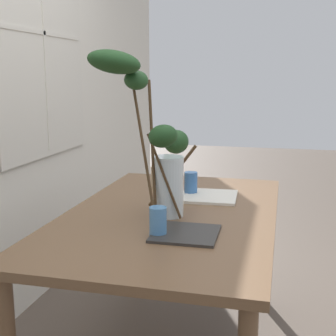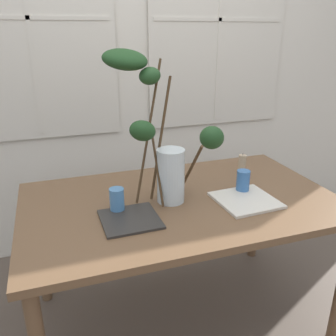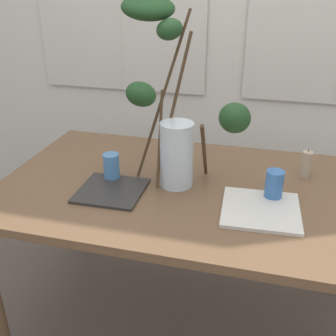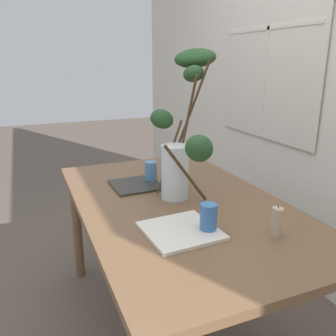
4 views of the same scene
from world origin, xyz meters
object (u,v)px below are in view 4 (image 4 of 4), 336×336
object	(u,v)px
drinking_glass_blue_left	(151,172)
drinking_glass_blue_right	(208,218)
plate_square_left	(136,185)
vase_with_branches	(184,126)
plate_square_right	(181,231)
dining_table	(179,217)
pillar_candle	(277,222)

from	to	relation	value
drinking_glass_blue_left	drinking_glass_blue_right	size ratio (longest dim) A/B	0.96
drinking_glass_blue_left	plate_square_left	world-z (taller)	drinking_glass_blue_left
drinking_glass_blue_right	drinking_glass_blue_left	bearing A→B (deg)	-179.90
vase_with_branches	plate_square_right	bearing A→B (deg)	-26.00
dining_table	plate_square_right	bearing A→B (deg)	-23.44
pillar_candle	plate_square_left	bearing A→B (deg)	-155.99
drinking_glass_blue_right	plate_square_right	xyz separation A→B (m)	(-0.04, -0.10, -0.05)
dining_table	drinking_glass_blue_right	distance (m)	0.36
dining_table	plate_square_left	size ratio (longest dim) A/B	6.16
plate_square_left	plate_square_right	bearing A→B (deg)	0.13
drinking_glass_blue_right	pillar_candle	xyz separation A→B (m)	(0.13, 0.23, -0.00)
plate_square_left	pillar_candle	xyz separation A→B (m)	(0.74, 0.33, 0.05)
drinking_glass_blue_left	pillar_candle	xyz separation A→B (m)	(0.78, 0.23, -0.00)
drinking_glass_blue_left	plate_square_right	xyz separation A→B (m)	(0.62, -0.10, -0.05)
vase_with_branches	plate_square_left	distance (m)	0.44
vase_with_branches	drinking_glass_blue_right	world-z (taller)	vase_with_branches
drinking_glass_blue_left	pillar_candle	bearing A→B (deg)	16.45
plate_square_left	pillar_candle	size ratio (longest dim) A/B	1.98
drinking_glass_blue_right	pillar_candle	world-z (taller)	pillar_candle
dining_table	vase_with_branches	bearing A→B (deg)	146.77
drinking_glass_blue_left	dining_table	bearing A→B (deg)	4.53
dining_table	drinking_glass_blue_right	world-z (taller)	drinking_glass_blue_right
vase_with_branches	plate_square_right	xyz separation A→B (m)	(0.38, -0.19, -0.34)
vase_with_branches	plate_square_right	size ratio (longest dim) A/B	2.61
drinking_glass_blue_right	pillar_candle	bearing A→B (deg)	61.32
pillar_candle	plate_square_right	bearing A→B (deg)	-116.44
vase_with_branches	pillar_candle	world-z (taller)	vase_with_branches
vase_with_branches	plate_square_left	size ratio (longest dim) A/B	2.89
drinking_glass_blue_right	plate_square_left	xyz separation A→B (m)	(-0.62, -0.10, -0.05)
drinking_glass_blue_left	plate_square_left	xyz separation A→B (m)	(0.04, -0.10, -0.05)
dining_table	plate_square_left	world-z (taller)	plate_square_left
plate_square_right	drinking_glass_blue_left	bearing A→B (deg)	170.79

